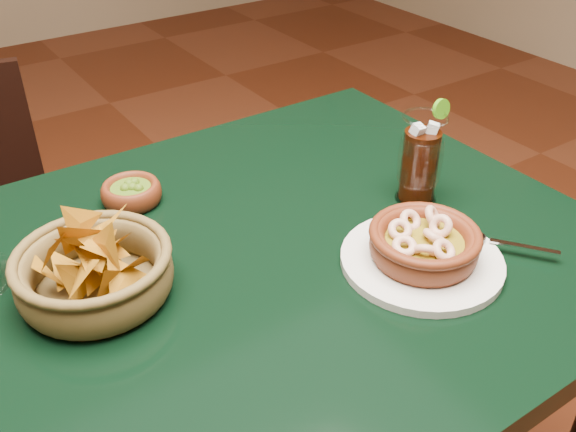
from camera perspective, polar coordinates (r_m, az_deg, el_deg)
dining_table at (r=0.94m, az=-7.86°, el=-10.19°), size 1.20×0.80×0.75m
shrimp_plate at (r=0.90m, az=11.97°, el=-2.74°), size 0.28×0.22×0.08m
chip_basket at (r=0.86m, az=-16.84°, el=-4.75°), size 0.23×0.23×0.15m
guacamole_ramekin at (r=1.05m, az=-13.75°, el=2.02°), size 0.11×0.11×0.04m
cola_drink at (r=1.02m, az=11.66°, el=4.92°), size 0.14×0.14×0.16m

